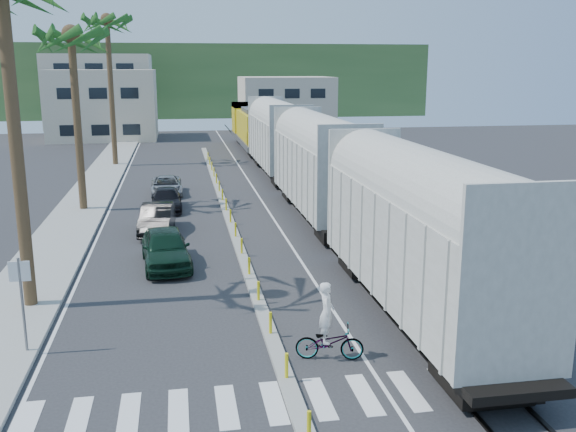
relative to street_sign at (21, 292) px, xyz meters
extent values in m
plane|color=#28282B|center=(7.30, -2.00, -1.97)|extent=(140.00, 140.00, 0.00)
cube|color=gray|center=(-1.20, 23.00, -1.90)|extent=(3.00, 90.00, 0.15)
cube|color=black|center=(11.58, 26.00, -1.94)|extent=(0.12, 100.00, 0.06)
cube|color=black|center=(13.02, 26.00, -1.94)|extent=(0.12, 100.00, 0.06)
cube|color=gray|center=(7.30, 18.00, -1.90)|extent=(0.45, 60.00, 0.15)
cylinder|color=yellow|center=(7.30, -6.00, -1.47)|extent=(0.10, 0.10, 0.70)
cylinder|color=yellow|center=(7.30, -3.00, -1.47)|extent=(0.10, 0.10, 0.70)
cylinder|color=yellow|center=(7.30, 0.00, -1.47)|extent=(0.10, 0.10, 0.70)
cylinder|color=yellow|center=(7.30, 3.00, -1.47)|extent=(0.10, 0.10, 0.70)
cylinder|color=yellow|center=(7.30, 6.00, -1.47)|extent=(0.10, 0.10, 0.70)
cylinder|color=yellow|center=(7.30, 9.00, -1.47)|extent=(0.10, 0.10, 0.70)
cylinder|color=yellow|center=(7.30, 12.00, -1.47)|extent=(0.10, 0.10, 0.70)
cylinder|color=yellow|center=(7.30, 15.00, -1.47)|extent=(0.10, 0.10, 0.70)
cylinder|color=yellow|center=(7.30, 18.00, -1.47)|extent=(0.10, 0.10, 0.70)
cylinder|color=yellow|center=(7.30, 21.00, -1.47)|extent=(0.10, 0.10, 0.70)
cylinder|color=yellow|center=(7.30, 24.00, -1.47)|extent=(0.10, 0.10, 0.70)
cylinder|color=yellow|center=(7.30, 27.00, -1.47)|extent=(0.10, 0.10, 0.70)
cylinder|color=yellow|center=(7.30, 30.00, -1.47)|extent=(0.10, 0.10, 0.70)
cylinder|color=yellow|center=(7.30, 33.00, -1.47)|extent=(0.10, 0.10, 0.70)
cylinder|color=yellow|center=(7.30, 36.00, -1.47)|extent=(0.10, 0.10, 0.70)
cylinder|color=yellow|center=(7.30, 39.00, -1.47)|extent=(0.10, 0.10, 0.70)
cube|color=silver|center=(7.30, -4.00, -1.97)|extent=(14.00, 2.20, 0.01)
cube|color=silver|center=(0.50, 23.00, -1.97)|extent=(0.12, 90.00, 0.01)
cube|color=silver|center=(9.80, 23.00, -1.97)|extent=(0.12, 90.00, 0.01)
cube|color=#ACAB9E|center=(12.30, 0.62, 0.73)|extent=(3.00, 12.88, 3.40)
cylinder|color=#ACAB9E|center=(12.30, 0.62, 2.43)|extent=(2.90, 12.58, 2.90)
cube|color=black|center=(12.30, 0.62, -1.47)|extent=(2.60, 12.88, 1.00)
cube|color=#ACAB9E|center=(12.30, 15.62, 0.73)|extent=(3.00, 12.88, 3.40)
cylinder|color=#ACAB9E|center=(12.30, 15.62, 2.43)|extent=(2.90, 12.58, 2.90)
cube|color=black|center=(12.30, 15.62, -1.47)|extent=(2.60, 12.88, 1.00)
cube|color=#ACAB9E|center=(12.30, 30.62, 0.73)|extent=(3.00, 12.88, 3.40)
cylinder|color=#ACAB9E|center=(12.30, 30.62, 2.43)|extent=(2.90, 12.58, 2.90)
cube|color=black|center=(12.30, 30.62, -1.47)|extent=(2.60, 12.88, 1.00)
cube|color=#4C4C4F|center=(12.30, 46.62, -0.92)|extent=(3.00, 17.00, 0.50)
cube|color=#B99E12|center=(12.30, 45.62, 0.63)|extent=(2.70, 12.24, 2.60)
cube|color=#B99E12|center=(12.30, 52.40, 0.93)|extent=(3.00, 3.74, 3.20)
cube|color=black|center=(12.30, 46.62, -1.52)|extent=(2.60, 13.60, 0.90)
cylinder|color=brown|center=(-0.70, 4.00, 3.53)|extent=(0.44, 0.44, 11.00)
cylinder|color=brown|center=(-1.00, 20.00, 3.03)|extent=(0.44, 0.44, 10.00)
sphere|color=#1A5219|center=(-1.00, 20.00, 8.18)|extent=(3.20, 3.20, 3.20)
cylinder|color=brown|center=(-0.70, 38.00, 4.03)|extent=(0.44, 0.44, 12.00)
sphere|color=#1A5219|center=(-0.70, 38.00, 10.18)|extent=(3.20, 3.20, 3.20)
cylinder|color=slate|center=(0.00, 0.00, -0.47)|extent=(0.08, 0.08, 3.00)
cube|color=silver|center=(0.00, 0.00, 0.63)|extent=(0.60, 0.04, 0.60)
cube|color=#C5B49C|center=(-3.70, 60.00, 2.03)|extent=(12.00, 10.00, 8.00)
cube|color=#C5B49C|center=(-5.70, 76.00, 3.03)|extent=(14.00, 12.00, 10.00)
cube|color=#C5B49C|center=(19.30, 68.00, 1.53)|extent=(12.00, 10.00, 7.00)
cube|color=#385628|center=(7.30, 98.00, 4.03)|extent=(80.00, 20.00, 12.00)
imported|color=black|center=(3.97, 8.13, -1.15)|extent=(2.78, 5.14, 1.64)
imported|color=black|center=(3.46, 14.03, -1.24)|extent=(2.23, 4.69, 1.47)
imported|color=black|center=(3.87, 19.36, -1.34)|extent=(1.91, 4.42, 1.27)
imported|color=#96979A|center=(3.81, 24.26, -1.36)|extent=(2.26, 4.50, 1.22)
imported|color=#9EA0A5|center=(8.78, -1.80, -1.45)|extent=(1.55, 2.29, 1.04)
imported|color=silver|center=(8.68, -1.80, -0.51)|extent=(0.85, 0.72, 1.82)
camera|label=1|loc=(4.63, -18.66, 6.38)|focal=40.00mm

